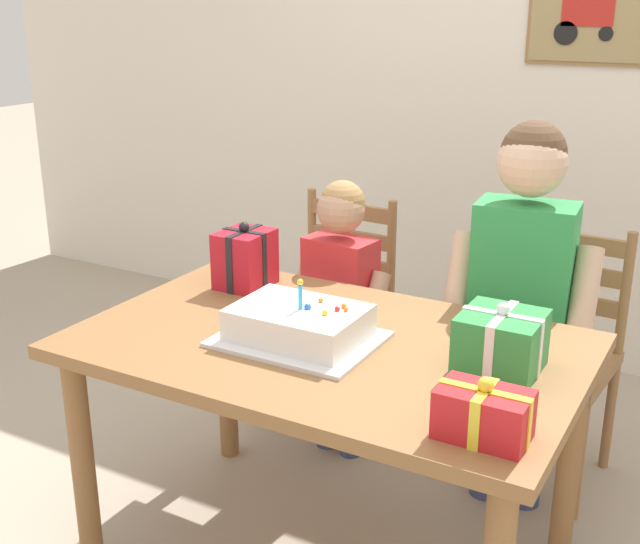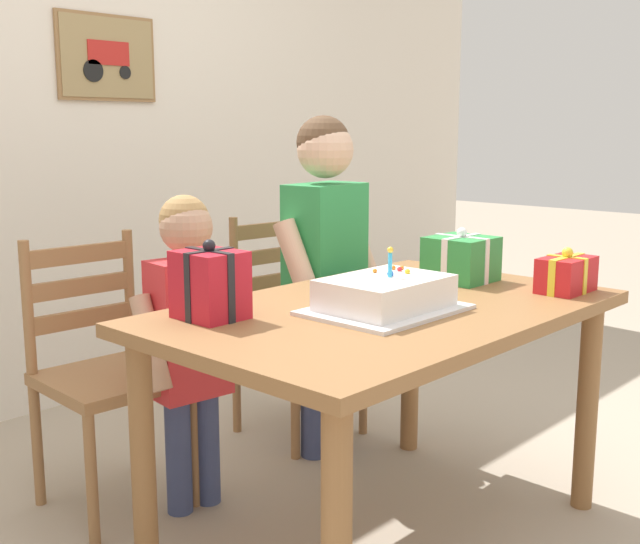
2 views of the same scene
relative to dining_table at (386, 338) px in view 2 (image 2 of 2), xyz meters
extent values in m
plane|color=tan|center=(0.00, 0.00, -0.65)|extent=(20.00, 20.00, 0.00)
cube|color=silver|center=(0.00, 1.90, 0.65)|extent=(6.40, 0.08, 2.60)
cube|color=olive|center=(0.25, 1.85, 0.94)|extent=(0.51, 0.02, 0.39)
cube|color=#9E8456|center=(0.25, 1.84, 0.94)|extent=(0.48, 0.01, 0.36)
cube|color=red|center=(0.25, 1.83, 0.96)|extent=(0.22, 0.01, 0.11)
cylinder|color=black|center=(0.17, 1.83, 0.88)|extent=(0.10, 0.01, 0.10)
cylinder|color=black|center=(0.33, 1.83, 0.88)|extent=(0.06, 0.01, 0.06)
cube|color=olive|center=(0.00, 0.00, 0.08)|extent=(1.42, 0.90, 0.04)
cylinder|color=olive|center=(0.63, -0.37, -0.30)|extent=(0.07, 0.07, 0.71)
cylinder|color=olive|center=(-0.63, 0.37, -0.30)|extent=(0.07, 0.07, 0.71)
cylinder|color=olive|center=(0.63, 0.37, -0.30)|extent=(0.07, 0.07, 0.71)
cube|color=silver|center=(-0.07, -0.05, 0.11)|extent=(0.44, 0.34, 0.01)
cube|color=white|center=(-0.07, -0.05, 0.16)|extent=(0.36, 0.26, 0.09)
cylinder|color=#33ADE5|center=(-0.06, -0.06, 0.24)|extent=(0.01, 0.01, 0.07)
sphere|color=yellow|center=(-0.06, -0.06, 0.28)|extent=(0.02, 0.02, 0.02)
sphere|color=red|center=(0.04, -0.02, 0.21)|extent=(0.02, 0.02, 0.02)
sphere|color=orange|center=(0.06, -0.01, 0.21)|extent=(0.01, 0.01, 0.01)
sphere|color=orange|center=(-0.03, 0.02, 0.21)|extent=(0.01, 0.01, 0.01)
sphere|color=yellow|center=(0.02, -0.06, 0.21)|extent=(0.02, 0.02, 0.02)
sphere|color=orange|center=(0.05, 0.01, 0.21)|extent=(0.02, 0.02, 0.02)
sphere|color=blue|center=(-0.04, -0.04, 0.21)|extent=(0.02, 0.02, 0.02)
cube|color=#2D8E42|center=(0.48, 0.05, 0.18)|extent=(0.20, 0.20, 0.15)
cube|color=white|center=(0.48, 0.05, 0.18)|extent=(0.21, 0.02, 0.16)
cube|color=white|center=(0.48, 0.05, 0.18)|extent=(0.02, 0.21, 0.16)
sphere|color=white|center=(0.48, 0.05, 0.27)|extent=(0.04, 0.04, 0.04)
cube|color=red|center=(-0.46, 0.26, 0.20)|extent=(0.15, 0.18, 0.19)
cube|color=black|center=(-0.46, 0.26, 0.20)|extent=(0.16, 0.02, 0.20)
cube|color=black|center=(-0.46, 0.26, 0.20)|extent=(0.02, 0.19, 0.20)
sphere|color=black|center=(-0.46, 0.26, 0.31)|extent=(0.04, 0.04, 0.04)
cube|color=red|center=(0.56, -0.30, 0.16)|extent=(0.20, 0.13, 0.11)
cube|color=yellow|center=(0.56, -0.30, 0.16)|extent=(0.21, 0.02, 0.12)
cube|color=yellow|center=(0.56, -0.30, 0.16)|extent=(0.02, 0.13, 0.12)
sphere|color=yellow|center=(0.56, -0.30, 0.23)|extent=(0.04, 0.04, 0.04)
cube|color=#996B42|center=(-0.45, 0.81, -0.20)|extent=(0.44, 0.44, 0.04)
cylinder|color=#996B42|center=(-0.27, 0.61, -0.44)|extent=(0.04, 0.04, 0.43)
cylinder|color=#996B42|center=(-0.65, 0.63, -0.44)|extent=(0.04, 0.04, 0.43)
cylinder|color=#996B42|center=(-0.25, 0.99, -0.44)|extent=(0.04, 0.04, 0.43)
cylinder|color=#996B42|center=(-0.63, 1.01, -0.44)|extent=(0.04, 0.04, 0.43)
cylinder|color=#996B42|center=(-0.25, 0.99, 0.04)|extent=(0.04, 0.04, 0.45)
cylinder|color=#996B42|center=(-0.63, 1.01, 0.04)|extent=(0.04, 0.04, 0.45)
cube|color=#996B42|center=(-0.44, 1.00, -0.03)|extent=(0.36, 0.04, 0.06)
cube|color=#996B42|center=(-0.44, 1.00, 0.09)|extent=(0.36, 0.04, 0.06)
cube|color=#996B42|center=(-0.44, 1.00, 0.20)|extent=(0.36, 0.04, 0.06)
cube|color=#996B42|center=(0.45, 0.81, -0.20)|extent=(0.45, 0.45, 0.04)
cylinder|color=#996B42|center=(0.62, 0.60, -0.44)|extent=(0.04, 0.04, 0.43)
cylinder|color=#996B42|center=(0.24, 0.63, -0.44)|extent=(0.04, 0.04, 0.43)
cylinder|color=#996B42|center=(0.65, 0.98, -0.44)|extent=(0.04, 0.04, 0.43)
cylinder|color=#996B42|center=(0.27, 1.01, -0.44)|extent=(0.04, 0.04, 0.43)
cylinder|color=#996B42|center=(0.65, 0.98, 0.04)|extent=(0.04, 0.04, 0.45)
cylinder|color=#996B42|center=(0.27, 1.01, 0.04)|extent=(0.04, 0.04, 0.45)
cube|color=#996B42|center=(0.46, 1.00, -0.03)|extent=(0.36, 0.05, 0.06)
cube|color=#996B42|center=(0.46, 1.00, 0.09)|extent=(0.36, 0.05, 0.06)
cube|color=#996B42|center=(0.46, 1.00, 0.20)|extent=(0.36, 0.05, 0.06)
cylinder|color=#38426B|center=(0.45, 0.61, -0.40)|extent=(0.11, 0.11, 0.50)
cylinder|color=#38426B|center=(0.31, 0.60, -0.40)|extent=(0.11, 0.11, 0.50)
cube|color=#2D934C|center=(0.38, 0.60, 0.13)|extent=(0.33, 0.22, 0.57)
cylinder|color=#E0B293|center=(0.58, 0.58, 0.11)|extent=(0.10, 0.24, 0.38)
cylinder|color=#E0B293|center=(0.19, 0.55, 0.11)|extent=(0.10, 0.24, 0.38)
sphere|color=#E0B293|center=(0.38, 0.60, 0.54)|extent=(0.21, 0.21, 0.21)
sphere|color=brown|center=(0.38, 0.61, 0.57)|extent=(0.20, 0.20, 0.20)
cylinder|color=#38426B|center=(-0.22, 0.59, -0.45)|extent=(0.09, 0.09, 0.40)
cylinder|color=#38426B|center=(-0.33, 0.61, -0.45)|extent=(0.09, 0.09, 0.40)
cube|color=red|center=(-0.28, 0.60, -0.02)|extent=(0.27, 0.18, 0.46)
cylinder|color=tan|center=(-0.12, 0.55, -0.04)|extent=(0.09, 0.20, 0.31)
cylinder|color=tan|center=(-0.44, 0.59, -0.04)|extent=(0.09, 0.20, 0.31)
sphere|color=tan|center=(-0.28, 0.60, 0.31)|extent=(0.17, 0.17, 0.17)
sphere|color=#A87F4C|center=(-0.28, 0.61, 0.33)|extent=(0.16, 0.16, 0.16)
camera|label=1|loc=(1.01, -1.84, 1.02)|focal=45.13mm
camera|label=2|loc=(-1.83, -1.43, 0.63)|focal=44.31mm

